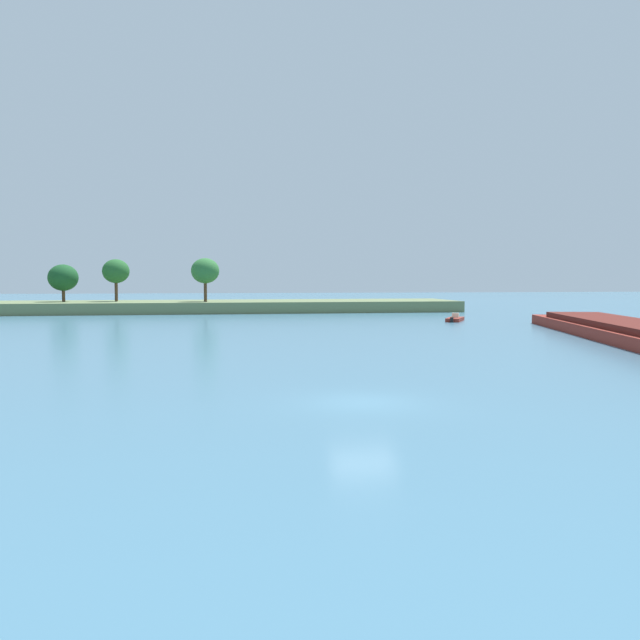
{
  "coord_description": "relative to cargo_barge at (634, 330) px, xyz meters",
  "views": [
    {
      "loc": [
        -5.6,
        -23.92,
        4.65
      ],
      "look_at": [
        3.38,
        30.77,
        1.2
      ],
      "focal_mm": 36.67,
      "sensor_mm": 36.0,
      "label": 1
    }
  ],
  "objects": [
    {
      "name": "treeline_island",
      "position": [
        -41.64,
        49.63,
        1.26
      ],
      "size": [
        79.36,
        13.95,
        9.91
      ],
      "color": "#66754C",
      "rests_on": "ground"
    },
    {
      "name": "cargo_barge",
      "position": [
        0.0,
        0.0,
        0.0
      ],
      "size": [
        15.14,
        38.12,
        5.52
      ],
      "color": "maroon",
      "rests_on": "ground"
    },
    {
      "name": "small_motorboat",
      "position": [
        -4.78,
        24.51,
        -0.56
      ],
      "size": [
        3.45,
        4.56,
        0.9
      ],
      "color": "maroon",
      "rests_on": "ground"
    },
    {
      "name": "ground_plane",
      "position": [
        -25.82,
        -20.81,
        -0.79
      ],
      "size": [
        400.0,
        400.0,
        0.0
      ],
      "primitive_type": "plane",
      "color": "teal"
    }
  ]
}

